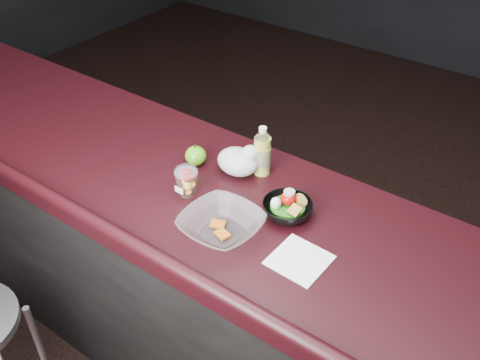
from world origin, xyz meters
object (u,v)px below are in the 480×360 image
(fruit_cup, at_px, (187,180))
(green_apple, at_px, (196,156))
(lemonade_bottle, at_px, (262,154))
(snack_bowl, at_px, (287,208))
(takeout_bowl, at_px, (221,225))

(fruit_cup, height_order, green_apple, fruit_cup)
(lemonade_bottle, height_order, snack_bowl, lemonade_bottle)
(takeout_bowl, bearing_deg, fruit_cup, 157.90)
(takeout_bowl, bearing_deg, lemonade_bottle, 102.68)
(lemonade_bottle, relative_size, snack_bowl, 1.09)
(snack_bowl, xyz_separation_m, takeout_bowl, (-0.12, -0.19, -0.00))
(lemonade_bottle, distance_m, snack_bowl, 0.25)
(green_apple, height_order, takeout_bowl, green_apple)
(snack_bowl, bearing_deg, takeout_bowl, -122.64)
(green_apple, distance_m, takeout_bowl, 0.39)
(green_apple, bearing_deg, takeout_bowl, -38.48)
(lemonade_bottle, relative_size, fruit_cup, 1.64)
(fruit_cup, relative_size, snack_bowl, 0.67)
(lemonade_bottle, relative_size, takeout_bowl, 0.74)
(lemonade_bottle, distance_m, fruit_cup, 0.29)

